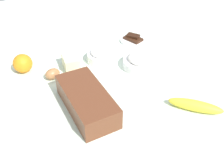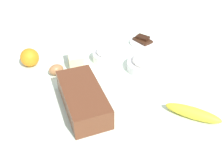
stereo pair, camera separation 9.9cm
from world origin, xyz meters
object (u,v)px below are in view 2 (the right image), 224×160
Objects in this scene: butter_block at (76,60)px; chocolate_plate at (143,41)px; loaf_pan at (83,98)px; flour_bowl at (145,64)px; sugar_bowl at (107,55)px; orange_fruit at (30,57)px; banana at (193,113)px; egg_near_butter at (56,70)px.

chocolate_plate is at bearing -79.71° from butter_block.
flour_bowl is at bearing -66.67° from loaf_pan.
sugar_bowl is 1.57× the size of orange_fruit.
sugar_bowl is at bearing 109.72° from chocolate_plate.
butter_block reaches higher than banana.
loaf_pan is 1.50× the size of banana.
chocolate_plate is at bearing -70.28° from sugar_bowl.
banana is at bearing -139.52° from orange_fruit.
banana is at bearing -162.85° from sugar_bowl.
loaf_pan is 3.16× the size of butter_block.
sugar_bowl is 0.34m from orange_fruit.
flour_bowl is at bearing -107.05° from egg_near_butter.
butter_block is at bearing 62.00° from flour_bowl.
egg_near_butter is at bearing 72.95° from flour_bowl.
loaf_pan is at bearing 59.31° from banana.
banana is 0.54m from butter_block.
butter_block is at bearing -9.05° from loaf_pan.
orange_fruit is at bearing 63.76° from flour_bowl.
sugar_bowl is (0.13, 0.13, 0.00)m from flour_bowl.
flour_bowl reaches higher than chocolate_plate.
orange_fruit is at bearing 23.05° from loaf_pan.
egg_near_butter is (0.23, 0.04, -0.02)m from loaf_pan.
flour_bowl reaches higher than butter_block.
flour_bowl is 0.32m from banana.
banana is 0.71m from orange_fruit.
loaf_pan is at bearing -169.51° from egg_near_butter.
loaf_pan is 0.31m from sugar_bowl.
banana is 0.57m from egg_near_butter.
flour_bowl reaches higher than banana.
chocolate_plate is at bearing -49.53° from loaf_pan.
sugar_bowl is at bearing -106.41° from orange_fruit.
flour_bowl is (0.12, -0.32, -0.01)m from loaf_pan.
loaf_pan is 3.54× the size of orange_fruit.
loaf_pan is at bearing 111.28° from flour_bowl.
flour_bowl is 1.23× the size of sugar_bowl.
loaf_pan is 4.66× the size of egg_near_butter.
egg_near_butter is at bearing 101.87° from chocolate_plate.
sugar_bowl is 0.24m from egg_near_butter.
flour_bowl is 1.73× the size of butter_block.
loaf_pan is 0.38m from banana.
flour_bowl is 0.23m from chocolate_plate.
orange_fruit is at bearing 73.59° from sugar_bowl.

